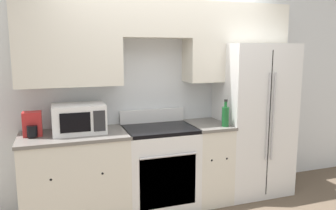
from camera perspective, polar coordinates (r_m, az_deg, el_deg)
name	(u,v)px	position (r m, az deg, el deg)	size (l,w,h in m)	color
wall_back	(161,71)	(3.92, -1.22, 5.86)	(8.00, 0.39, 2.60)	silver
lower_cabinets_left	(76,177)	(3.70, -15.77, -11.91)	(1.10, 0.64, 0.94)	silver
lower_cabinets_right	(207,161)	(4.07, 6.82, -9.63)	(0.45, 0.64, 0.94)	silver
oven_range	(160,166)	(3.85, -1.48, -10.61)	(0.79, 0.65, 1.10)	white
refrigerator	(253,119)	(4.29, 14.52, -2.39)	(0.87, 0.72, 1.88)	white
microwave	(79,118)	(3.58, -15.26, -2.27)	(0.54, 0.40, 0.30)	white
bottle	(225,116)	(3.80, 9.96, -1.85)	(0.08, 0.08, 0.31)	#195928
paper_towel_holder	(32,125)	(3.58, -22.55, -3.22)	(0.18, 0.21, 0.25)	#B22323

